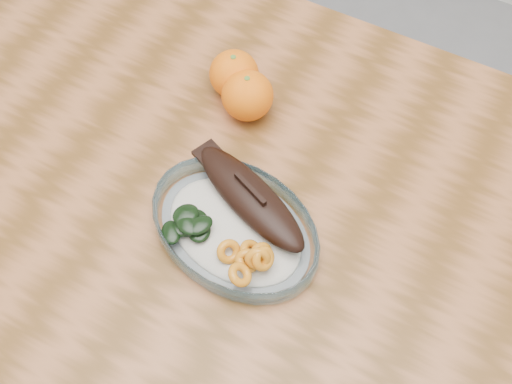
% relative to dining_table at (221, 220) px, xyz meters
% --- Properties ---
extents(ground, '(3.00, 3.00, 0.00)m').
position_rel_dining_table_xyz_m(ground, '(0.00, 0.00, -0.65)').
color(ground, slate).
rests_on(ground, ground).
extents(dining_table, '(1.20, 0.80, 0.75)m').
position_rel_dining_table_xyz_m(dining_table, '(0.00, 0.00, 0.00)').
color(dining_table, brown).
rests_on(dining_table, ground).
extents(plated_meal, '(0.53, 0.53, 0.08)m').
position_rel_dining_table_xyz_m(plated_meal, '(0.06, -0.05, 0.12)').
color(plated_meal, white).
rests_on(plated_meal, dining_table).
extents(orange_left, '(0.08, 0.08, 0.08)m').
position_rel_dining_table_xyz_m(orange_left, '(-0.06, 0.16, 0.14)').
color(orange_left, '#FF6705').
rests_on(orange_left, dining_table).
extents(orange_right, '(0.08, 0.08, 0.08)m').
position_rel_dining_table_xyz_m(orange_right, '(-0.03, 0.14, 0.14)').
color(orange_right, '#FF6705').
rests_on(orange_right, dining_table).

